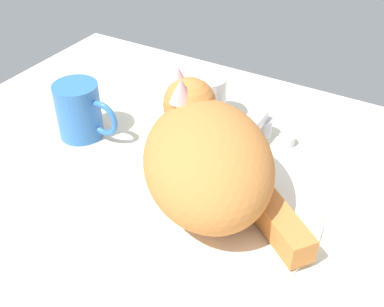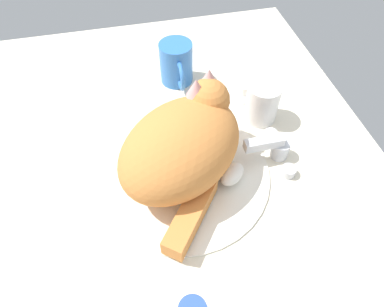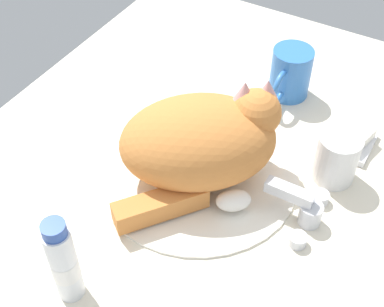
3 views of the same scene
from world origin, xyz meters
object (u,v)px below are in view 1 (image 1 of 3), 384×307
rinse_cup (207,99)px  soap_bar (168,95)px  faucet (260,128)px  coffee_mug (80,111)px  cat (208,157)px

rinse_cup → soap_bar: bearing=174.9°
faucet → coffee_mug: size_ratio=1.01×
coffee_mug → rinse_cup: size_ratio=1.38×
coffee_mug → soap_bar: bearing=64.5°
cat → rinse_cup: size_ratio=3.67×
soap_bar → rinse_cup: bearing=-5.1°
coffee_mug → soap_bar: size_ratio=1.84×
faucet → rinse_cup: size_ratio=1.39×
faucet → coffee_mug: (-27.53, -14.27, 2.49)cm
faucet → rinse_cup: bearing=175.1°
coffee_mug → cat: bearing=-8.2°
cat → coffee_mug: (-27.19, 3.92, -3.03)cm
faucet → soap_bar: bearing=175.0°
coffee_mug → soap_bar: coffee_mug is taller
rinse_cup → coffee_mug: bearing=-137.4°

